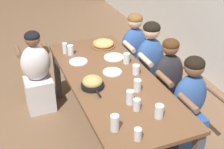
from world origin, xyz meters
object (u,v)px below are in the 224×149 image
at_px(diner_far_midleft, 149,69).
at_px(diner_near_left, 37,75).
at_px(drinking_glass_j, 71,51).
at_px(diner_far_left, 134,56).
at_px(drinking_glass_h, 138,135).
at_px(drinking_glass_c, 159,112).
at_px(empty_plate_c, 78,62).
at_px(skillet_bowl, 92,83).
at_px(drinking_glass_i, 137,86).
at_px(drinking_glass_b, 126,59).
at_px(drinking_glass_g, 136,105).
at_px(pizza_board_main, 103,44).
at_px(empty_plate_a, 112,72).
at_px(drinking_glass_d, 65,49).
at_px(diner_far_midright, 188,110).
at_px(drinking_glass_e, 136,70).
at_px(diner_far_center, 167,89).
at_px(drinking_glass_f, 130,98).
at_px(empty_plate_b, 114,57).
at_px(drinking_glass_a, 115,124).

height_order(diner_far_midleft, diner_near_left, diner_far_midleft).
distance_m(drinking_glass_j, diner_far_left, 0.96).
bearing_deg(drinking_glass_h, drinking_glass_c, 122.58).
bearing_deg(drinking_glass_h, empty_plate_c, -177.77).
height_order(skillet_bowl, drinking_glass_i, same).
xyz_separation_m(drinking_glass_h, diner_far_left, (-1.78, 0.82, -0.30)).
relative_size(drinking_glass_b, drinking_glass_g, 1.07).
xyz_separation_m(pizza_board_main, drinking_glass_j, (0.06, -0.44, 0.02)).
distance_m(empty_plate_a, drinking_glass_h, 1.09).
height_order(drinking_glass_b, diner_near_left, diner_near_left).
height_order(drinking_glass_c, drinking_glass_g, drinking_glass_c).
xyz_separation_m(drinking_glass_d, drinking_glass_j, (0.06, 0.05, -0.01)).
relative_size(drinking_glass_d, diner_far_midright, 0.12).
bearing_deg(diner_far_midleft, skillet_bowl, 27.74).
relative_size(empty_plate_a, drinking_glass_b, 1.72).
bearing_deg(drinking_glass_e, drinking_glass_d, -143.41).
bearing_deg(diner_far_center, drinking_glass_j, -40.04).
height_order(drinking_glass_f, drinking_glass_h, drinking_glass_f).
bearing_deg(drinking_glass_b, diner_far_center, 50.70).
relative_size(empty_plate_b, diner_near_left, 0.22).
distance_m(drinking_glass_g, diner_far_center, 0.91).
distance_m(drinking_glass_d, drinking_glass_j, 0.08).
relative_size(empty_plate_b, drinking_glass_e, 2.26).
height_order(empty_plate_a, diner_far_center, diner_far_center).
bearing_deg(drinking_glass_h, empty_plate_a, 168.59).
relative_size(drinking_glass_i, diner_far_midleft, 0.11).
height_order(drinking_glass_e, diner_far_left, diner_far_left).
bearing_deg(drinking_glass_i, drinking_glass_f, -42.95).
height_order(drinking_glass_g, drinking_glass_h, drinking_glass_g).
relative_size(skillet_bowl, empty_plate_c, 1.59).
bearing_deg(drinking_glass_e, drinking_glass_a, -36.06).
bearing_deg(drinking_glass_c, empty_plate_b, 176.65).
distance_m(skillet_bowl, drinking_glass_j, 0.80).
distance_m(drinking_glass_e, drinking_glass_i, 0.34).
bearing_deg(drinking_glass_a, diner_far_center, 127.63).
height_order(empty_plate_a, drinking_glass_b, drinking_glass_b).
bearing_deg(drinking_glass_b, empty_plate_b, -155.18).
bearing_deg(drinking_glass_f, drinking_glass_h, -17.68).
relative_size(skillet_bowl, empty_plate_b, 1.43).
height_order(diner_far_center, diner_far_left, same).
height_order(skillet_bowl, drinking_glass_j, skillet_bowl).
xyz_separation_m(empty_plate_b, drinking_glass_j, (-0.28, -0.45, 0.05)).
bearing_deg(diner_near_left, drinking_glass_c, -63.97).
distance_m(diner_near_left, diner_far_left, 1.32).
height_order(drinking_glass_d, diner_far_midleft, diner_far_midleft).
height_order(drinking_glass_i, diner_near_left, diner_near_left).
distance_m(diner_near_left, diner_far_midright, 1.87).
height_order(drinking_glass_b, drinking_glass_e, drinking_glass_b).
relative_size(drinking_glass_f, diner_near_left, 0.12).
xyz_separation_m(drinking_glass_d, drinking_glass_f, (1.25, 0.28, 0.00)).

